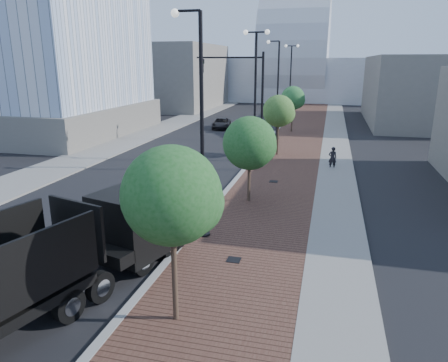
# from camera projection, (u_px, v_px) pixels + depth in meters

# --- Properties ---
(sidewalk) EXTENTS (7.00, 140.00, 0.12)m
(sidewalk) POSITION_uv_depth(u_px,v_px,m) (310.00, 131.00, 45.18)
(sidewalk) COLOR #4C2D23
(sidewalk) RESTS_ON ground
(concrete_strip) EXTENTS (2.40, 140.00, 0.13)m
(concrete_strip) POSITION_uv_depth(u_px,v_px,m) (335.00, 132.00, 44.54)
(concrete_strip) COLOR slate
(concrete_strip) RESTS_ON ground
(curb) EXTENTS (0.30, 140.00, 0.14)m
(curb) POSITION_uv_depth(u_px,v_px,m) (278.00, 130.00, 46.01)
(curb) COLOR gray
(curb) RESTS_ON ground
(west_sidewalk) EXTENTS (4.00, 140.00, 0.12)m
(west_sidewalk) POSITION_uv_depth(u_px,v_px,m) (168.00, 126.00, 49.10)
(west_sidewalk) COLOR slate
(west_sidewalk) RESTS_ON ground
(dump_truck) EXTENTS (5.72, 13.43, 3.14)m
(dump_truck) POSITION_uv_depth(u_px,v_px,m) (58.00, 265.00, 12.64)
(dump_truck) COLOR black
(dump_truck) RESTS_ON ground
(white_sedan) EXTENTS (2.77, 4.65, 1.45)m
(white_sedan) POSITION_uv_depth(u_px,v_px,m) (144.00, 193.00, 21.60)
(white_sedan) COLOR silver
(white_sedan) RESTS_ON ground
(dark_car_mid) EXTENTS (2.60, 4.46, 1.17)m
(dark_car_mid) POSITION_uv_depth(u_px,v_px,m) (221.00, 123.00, 47.25)
(dark_car_mid) COLOR black
(dark_car_mid) RESTS_ON ground
(dark_car_far) EXTENTS (2.53, 5.16, 1.44)m
(dark_car_far) POSITION_uv_depth(u_px,v_px,m) (245.00, 128.00, 43.05)
(dark_car_far) COLOR black
(dark_car_far) RESTS_ON ground
(pedestrian) EXTENTS (0.64, 0.49, 1.59)m
(pedestrian) POSITION_uv_depth(u_px,v_px,m) (332.00, 158.00, 29.20)
(pedestrian) COLOR black
(pedestrian) RESTS_ON ground
(streetlight_1) EXTENTS (1.44, 0.56, 9.21)m
(streetlight_1) POSITION_uv_depth(u_px,v_px,m) (199.00, 138.00, 16.77)
(streetlight_1) COLOR black
(streetlight_1) RESTS_ON ground
(streetlight_2) EXTENTS (1.72, 0.56, 9.28)m
(streetlight_2) POSITION_uv_depth(u_px,v_px,m) (255.00, 100.00, 27.79)
(streetlight_2) COLOR black
(streetlight_2) RESTS_ON ground
(streetlight_3) EXTENTS (1.44, 0.56, 9.21)m
(streetlight_3) POSITION_uv_depth(u_px,v_px,m) (276.00, 95.00, 39.13)
(streetlight_3) COLOR black
(streetlight_3) RESTS_ON ground
(streetlight_4) EXTENTS (1.72, 0.56, 9.28)m
(streetlight_4) POSITION_uv_depth(u_px,v_px,m) (290.00, 83.00, 50.15)
(streetlight_4) COLOR black
(streetlight_4) RESTS_ON ground
(traffic_mast) EXTENTS (5.09, 0.20, 8.00)m
(traffic_mast) POSITION_uv_depth(u_px,v_px,m) (250.00, 94.00, 30.76)
(traffic_mast) COLOR black
(traffic_mast) RESTS_ON ground
(tree_0) EXTENTS (2.71, 2.71, 5.22)m
(tree_0) POSITION_uv_depth(u_px,v_px,m) (174.00, 196.00, 11.06)
(tree_0) COLOR #382619
(tree_0) RESTS_ON ground
(tree_1) EXTENTS (2.79, 2.79, 4.63)m
(tree_1) POSITION_uv_depth(u_px,v_px,m) (251.00, 143.00, 21.48)
(tree_1) COLOR #382619
(tree_1) RESTS_ON ground
(tree_2) EXTENTS (2.53, 2.51, 4.85)m
(tree_2) POSITION_uv_depth(u_px,v_px,m) (279.00, 111.00, 32.57)
(tree_2) COLOR #382619
(tree_2) RESTS_ON ground
(tree_3) EXTENTS (2.52, 2.49, 4.88)m
(tree_3) POSITION_uv_depth(u_px,v_px,m) (293.00, 98.00, 43.73)
(tree_3) COLOR #382619
(tree_3) RESTS_ON ground
(tower_podium) EXTENTS (19.00, 19.00, 3.00)m
(tower_podium) POSITION_uv_depth(u_px,v_px,m) (41.00, 119.00, 43.86)
(tower_podium) COLOR #66635C
(tower_podium) RESTS_ON ground
(convention_center) EXTENTS (50.00, 30.00, 50.00)m
(convention_center) POSITION_uv_depth(u_px,v_px,m) (296.00, 69.00, 86.78)
(convention_center) COLOR #B1B5BC
(convention_center) RESTS_ON ground
(commercial_block_nw) EXTENTS (14.00, 20.00, 10.00)m
(commercial_block_nw) POSITION_uv_depth(u_px,v_px,m) (172.00, 77.00, 68.04)
(commercial_block_nw) COLOR slate
(commercial_block_nw) RESTS_ON ground
(commercial_block_ne) EXTENTS (12.00, 22.00, 8.00)m
(commercial_block_ne) POSITION_uv_depth(u_px,v_px,m) (421.00, 90.00, 50.45)
(commercial_block_ne) COLOR #66625B
(commercial_block_ne) RESTS_ON ground
(utility_cover_1) EXTENTS (0.50, 0.50, 0.02)m
(utility_cover_1) POSITION_uv_depth(u_px,v_px,m) (234.00, 260.00, 15.61)
(utility_cover_1) COLOR black
(utility_cover_1) RESTS_ON sidewalk
(utility_cover_2) EXTENTS (0.50, 0.50, 0.02)m
(utility_cover_2) POSITION_uv_depth(u_px,v_px,m) (274.00, 181.00, 25.86)
(utility_cover_2) COLOR black
(utility_cover_2) RESTS_ON sidewalk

